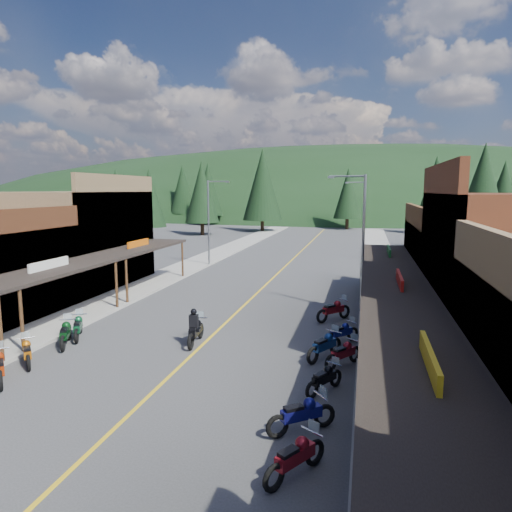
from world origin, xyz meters
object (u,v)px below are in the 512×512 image
Objects in this scene: shop_west_3 at (76,239)px; bike_east_7 at (343,352)px; bike_east_8 at (325,344)px; bike_east_10 at (334,309)px; pine_11 at (483,189)px; pine_9 at (503,196)px; pine_10 at (202,192)px; pine_7 at (183,189)px; pine_8 at (150,198)px; pedestrian_east_b at (375,282)px; shop_east_3 at (474,266)px; bike_west_6 at (27,351)px; streetlight_3 at (363,216)px; pine_0 at (116,193)px; bike_west_7 at (65,332)px; streetlight_1 at (210,219)px; bike_east_5 at (301,413)px; pine_4 at (435,189)px; bike_east_6 at (324,378)px; bike_east_4 at (295,455)px; pine_3 at (348,193)px; bike_west_8 at (78,326)px; pine_2 at (262,185)px; rider_on_bike at (196,329)px; pine_1 at (208,189)px; pedestrian_east_a at (393,433)px; streetlight_2 at (361,237)px.

shop_west_3 is 23.57m from bike_east_7.
bike_east_10 reaches higher than bike_east_8.
pine_9 is at bearing 60.26° from pine_11.
pine_7 is at bearing 118.30° from pine_10.
pine_8 is 41.06m from pedestrian_east_b.
shop_east_3 is 24.72m from bike_west_6.
streetlight_3 is 30.00m from bike_east_8.
bike_east_8 is at bearing -53.50° from pine_0.
streetlight_1 is at bearing 65.22° from bike_west_7.
streetlight_1 reaches higher than bike_west_6.
bike_east_10 is at bearing 142.29° from bike_east_5.
pine_11 is (42.00, -2.00, 1.21)m from pine_8.
bike_east_6 is at bearing -100.84° from pine_4.
pine_0 is 83.81m from bike_east_4.
pine_3 is 66.79m from bike_west_8.
pine_11 reaches higher than bike_west_8.
pine_2 reaches higher than bike_east_5.
shop_east_3 is 1.36× the size of streetlight_3.
bike_east_7 is 0.89× the size of rider_on_bike.
shop_west_3 is at bearing -108.01° from pine_3.
pine_1 reaches higher than bike_east_7.
bike_east_5 is 0.97× the size of bike_east_8.
bike_east_8 is at bearing -28.06° from bike_west_8.
bike_east_5 is at bearing -109.96° from pine_9.
streetlight_3 is 0.64× the size of pine_4.
pine_1 is (16.00, 8.00, 0.75)m from pine_0.
pedestrian_east_b is (8.30, 11.53, 0.36)m from rider_on_bike.
pedestrian_east_a is at bearing -64.32° from pine_7.
pine_4 reaches higher than bike_west_8.
pine_0 reaches higher than bike_west_8.
shop_west_3 is 27.56m from shop_east_3.
shop_east_3 is at bearing -70.01° from streetlight_3.
bike_east_10 is 6.61m from pedestrian_east_b.
pine_9 reaches higher than bike_east_4.
bike_east_10 is at bearing 123.43° from bike_east_6.
streetlight_1 reaches higher than bike_west_7.
pine_3 reaches higher than bike_west_8.
shop_west_3 is 27.58m from bike_east_4.
streetlight_2 is (-6.80, -3.30, 1.93)m from shop_east_3.
bike_east_5 is at bearing -60.71° from bike_east_8.
bike_west_6 is at bearing -114.54° from pedestrian_east_a.
rider_on_bike is (5.81, 4.03, 0.12)m from bike_west_6.
streetlight_2 is at bearing -47.86° from pine_8.
pine_2 reaches higher than pine_9.
pine_4 reaches higher than pine_3.
pine_1 is 5.65× the size of bike_west_8.
bike_west_8 is (-26.17, -37.75, -6.56)m from pine_11.
pedestrian_east_a is at bearing -98.44° from pine_4.
bike_west_8 is at bearing -123.99° from pine_9.
pine_10 reaches higher than bike_east_7.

